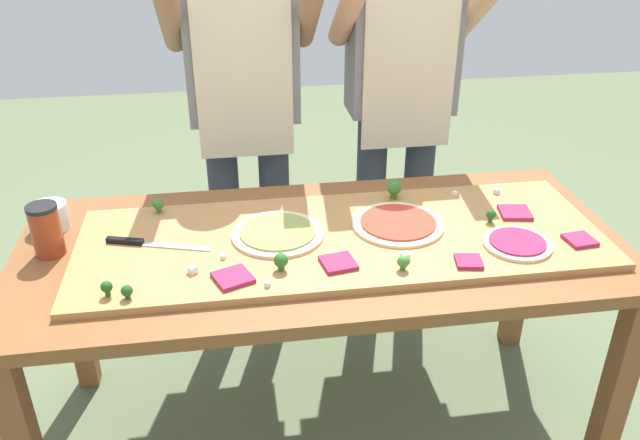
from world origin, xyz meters
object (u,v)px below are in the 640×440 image
(broccoli_floret_front_left, at_px, (491,215))
(cheese_crumble_a, at_px, (223,257))
(pizza_whole_pesto_green, at_px, (278,233))
(cook_left, at_px, (244,93))
(pizza_slice_center, at_px, (338,263))
(cook_right, at_px, (401,86))
(cheese_crumble_b, at_px, (455,194))
(pizza_slice_near_right, at_px, (580,240))
(broccoli_floret_back_right, at_px, (394,188))
(cheese_crumble_f, at_px, (192,270))
(pizza_slice_near_left, at_px, (469,262))
(chefs_knife, at_px, (144,243))
(sauce_jar, at_px, (46,230))
(pizza_slice_far_right, at_px, (233,278))
(pizza_slice_far_left, at_px, (515,213))
(broccoli_floret_back_mid, at_px, (107,287))
(cheese_crumble_d, at_px, (497,191))
(pizza_whole_beet_magenta, at_px, (517,243))
(broccoli_floret_front_right, at_px, (127,291))
(prep_table, at_px, (322,267))
(pizza_whole_tomato_red, at_px, (398,224))
(cheese_crumble_e, at_px, (268,284))
(cheese_crumble_c, at_px, (405,256))
(broccoli_floret_center_left, at_px, (158,205))
(flour_cup, at_px, (50,218))
(broccoli_floret_center_right, at_px, (281,261))
(broccoli_floret_back_left, at_px, (403,262))

(broccoli_floret_front_left, relative_size, cheese_crumble_a, 3.28)
(pizza_whole_pesto_green, relative_size, cook_left, 0.17)
(pizza_slice_center, distance_m, cook_right, 0.96)
(pizza_slice_center, height_order, cheese_crumble_b, cheese_crumble_b)
(pizza_slice_center, bearing_deg, cook_left, 103.59)
(pizza_slice_center, distance_m, pizza_slice_near_right, 0.72)
(pizza_slice_near_right, bearing_deg, broccoli_floret_back_right, 142.48)
(cheese_crumble_f, bearing_deg, pizza_whole_pesto_green, 34.46)
(pizza_slice_near_left, bearing_deg, chefs_knife, 165.19)
(sauce_jar, bearing_deg, cook_left, 46.74)
(pizza_slice_far_right, bearing_deg, pizza_slice_far_left, 14.97)
(broccoli_floret_back_mid, bearing_deg, broccoli_floret_front_left, 11.46)
(cheese_crumble_d, bearing_deg, chefs_knife, -171.59)
(chefs_knife, relative_size, pizza_slice_far_left, 3.26)
(broccoli_floret_front_left, bearing_deg, pizza_whole_pesto_green, 178.22)
(pizza_slice_near_left, distance_m, pizza_slice_center, 0.36)
(broccoli_floret_back_right, height_order, sauce_jar, sauce_jar)
(cook_left, xyz_separation_m, cook_right, (0.60, 0.00, 0.00))
(chefs_knife, xyz_separation_m, pizza_whole_beet_magenta, (1.07, -0.16, 0.00))
(broccoli_floret_front_left, height_order, broccoli_floret_front_right, broccoli_floret_front_left)
(pizza_slice_center, relative_size, broccoli_floret_back_right, 1.39)
(prep_table, distance_m, pizza_whole_tomato_red, 0.27)
(prep_table, xyz_separation_m, cheese_crumble_e, (-0.18, -0.25, 0.12))
(pizza_slice_near_left, bearing_deg, sauce_jar, 167.19)
(prep_table, height_order, cheese_crumble_c, cheese_crumble_c)
(pizza_whole_pesto_green, relative_size, broccoli_floret_center_left, 5.76)
(cheese_crumble_d, bearing_deg, pizza_slice_near_left, -121.08)
(pizza_whole_beet_magenta, bearing_deg, flour_cup, 165.63)
(pizza_whole_pesto_green, height_order, pizza_slice_far_left, pizza_whole_pesto_green)
(cook_right, bearing_deg, broccoli_floret_back_right, -106.19)
(pizza_whole_pesto_green, relative_size, broccoli_floret_back_right, 4.30)
(cheese_crumble_e, relative_size, sauce_jar, 0.09)
(cook_left, bearing_deg, pizza_slice_far_right, -95.34)
(broccoli_floret_front_left, relative_size, broccoli_floret_front_right, 1.12)
(broccoli_floret_front_left, xyz_separation_m, cheese_crumble_b, (-0.05, 0.20, -0.02))
(broccoli_floret_back_right, relative_size, sauce_jar, 0.41)
(broccoli_floret_center_right, distance_m, cheese_crumble_c, 0.35)
(pizza_whole_beet_magenta, xyz_separation_m, pizza_slice_far_right, (-0.82, -0.05, -0.00))
(cheese_crumble_a, distance_m, cheese_crumble_f, 0.10)
(pizza_slice_far_left, distance_m, cheese_crumble_e, 0.85)
(broccoli_floret_center_left, relative_size, cook_left, 0.03)
(prep_table, bearing_deg, pizza_slice_near_left, -29.95)
(pizza_slice_near_left, bearing_deg, broccoli_floret_back_left, -178.79)
(broccoli_floret_center_right, relative_size, cheese_crumble_e, 3.65)
(pizza_slice_near_left, bearing_deg, cheese_crumble_a, 169.40)
(pizza_slice_near_left, xyz_separation_m, broccoli_floret_center_right, (-0.51, 0.04, 0.02))
(prep_table, xyz_separation_m, pizza_whole_beet_magenta, (0.55, -0.15, 0.12))
(broccoli_floret_front_left, distance_m, cheese_crumble_d, 0.22)
(cheese_crumble_b, bearing_deg, prep_table, -157.88)
(broccoli_floret_back_right, height_order, cheese_crumble_d, broccoli_floret_back_right)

